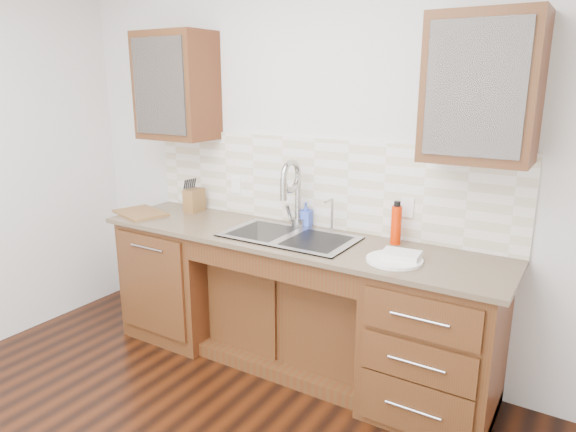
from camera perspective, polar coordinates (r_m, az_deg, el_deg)
The scene contains 23 objects.
wall_back at distance 3.47m, azimuth 3.50°, elevation 6.25°, with size 4.00×0.10×2.70m, color silver.
base_cabinet_left at distance 3.96m, azimuth -11.53°, elevation -6.56°, with size 0.70×0.62×0.88m, color #593014.
base_cabinet_center at distance 3.53m, azimuth 1.13°, elevation -10.57°, with size 1.20×0.44×0.70m, color #593014.
base_cabinet_right at distance 3.09m, azimuth 15.99°, elevation -13.26°, with size 0.70×0.62×0.88m, color #593014.
countertop at distance 3.25m, azimuth 0.23°, elevation -2.55°, with size 2.70×0.65×0.03m, color #84705B.
backsplash at distance 3.44m, azimuth 2.98°, elevation 3.73°, with size 2.70×0.02×0.59m, color beige.
sink at distance 3.26m, azimuth 0.09°, elevation -3.79°, with size 0.84×0.46×0.19m, color #9E9EA5.
faucet at distance 3.41m, azimuth 1.12°, elevation 2.02°, with size 0.04×0.04×0.40m, color #999993.
filter_tap at distance 3.32m, azimuth 4.92°, elevation 0.19°, with size 0.02×0.02×0.24m, color #999993.
upper_cabinet_left at distance 3.87m, azimuth -12.28°, elevation 13.91°, with size 0.55×0.34×0.75m, color #593014.
upper_cabinet_right at distance 2.86m, azimuth 20.79°, elevation 13.08°, with size 0.55×0.34×0.75m, color #593014.
outlet_left at distance 3.79m, azimuth -5.78°, elevation 3.43°, with size 0.08×0.01×0.12m, color white.
outlet_right at distance 3.19m, azimuth 13.13°, elevation 0.92°, with size 0.08×0.01×0.12m, color white.
soap_bottle at distance 3.45m, azimuth 1.99°, elevation 0.17°, with size 0.07×0.08×0.17m, color blue.
water_bottle at distance 3.14m, azimuth 11.92°, elevation -1.01°, with size 0.06×0.06×0.23m, color red.
plate at distance 2.87m, azimuth 11.74°, elevation -4.80°, with size 0.31×0.31×0.02m, color white.
dish_towel at distance 2.89m, azimuth 12.45°, elevation -4.21°, with size 0.20×0.15×0.03m, color silver.
knife_block at distance 3.91m, azimuth -10.38°, elevation 1.74°, with size 0.09×0.15×0.17m, color brown.
cutting_board at distance 3.94m, azimuth -16.07°, elevation 0.35°, with size 0.39×0.27×0.02m, color #A46545.
cup_left_a at distance 3.98m, azimuth -13.93°, elevation 13.16°, with size 0.13×0.13×0.11m, color white.
cup_left_b at distance 3.82m, azimuth -11.42°, elevation 13.23°, with size 0.11×0.11×0.10m, color silver.
cup_right_a at distance 2.87m, azimuth 19.62°, elevation 12.22°, with size 0.13×0.13×0.10m, color white.
cup_right_b at distance 2.85m, azimuth 22.07°, elevation 11.80°, with size 0.09×0.09×0.09m, color white.
Camera 1 is at (1.62, -1.22, 1.87)m, focal length 32.00 mm.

